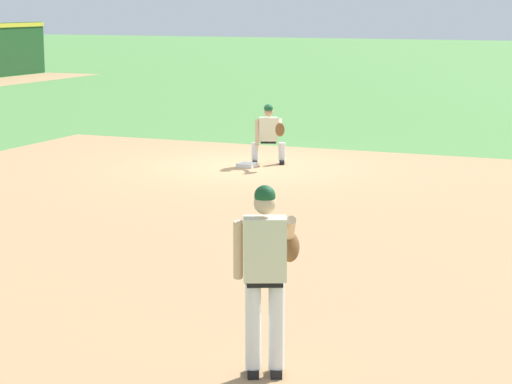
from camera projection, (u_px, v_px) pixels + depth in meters
The scene contains 6 objects.
ground_plane at pixel (247, 167), 21.76m from camera, with size 160.00×160.00×0.00m, color #518942.
infield_dirt_patch at pixel (252, 231), 15.64m from camera, with size 18.00×18.00×0.01m, color tan.
first_base_bag at pixel (247, 165), 21.75m from camera, with size 0.38×0.38×0.09m, color white.
baseball at pixel (281, 217), 16.48m from camera, with size 0.07×0.07×0.07m, color white.
pitcher at pixel (266, 269), 9.37m from camera, with size 0.82×0.59×1.86m.
first_baseman at pixel (269, 132), 21.98m from camera, with size 0.85×0.96×1.34m.
Camera 1 is at (-19.74, -8.48, 3.50)m, focal length 70.00 mm.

